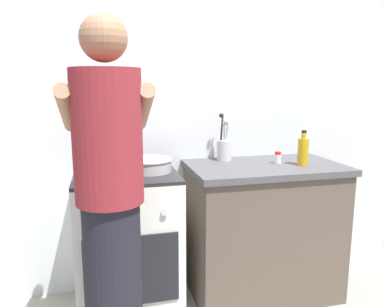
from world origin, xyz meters
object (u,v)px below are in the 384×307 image
at_px(spice_bottle, 278,158).
at_px(stove_range, 128,243).
at_px(person, 111,210).
at_px(pot, 101,165).
at_px(oil_bottle, 303,151).
at_px(utensil_crock, 224,147).
at_px(mixing_bowl, 149,164).

bearing_deg(spice_bottle, stove_range, -179.27).
distance_m(stove_range, spice_bottle, 1.11).
distance_m(stove_range, person, 0.70).
xyz_separation_m(stove_range, pot, (-0.14, -0.01, 0.50)).
bearing_deg(oil_bottle, pot, 176.85).
height_order(pot, spice_bottle, pot).
bearing_deg(oil_bottle, stove_range, 176.09).
distance_m(stove_range, oil_bottle, 1.25).
relative_size(pot, oil_bottle, 1.13).
bearing_deg(stove_range, person, -100.57).
bearing_deg(utensil_crock, stove_range, -164.26).
bearing_deg(pot, spice_bottle, 1.01).
xyz_separation_m(pot, utensil_crock, (0.82, 0.20, 0.04)).
bearing_deg(person, oil_bottle, 21.30).
relative_size(pot, person, 0.15).
xyz_separation_m(mixing_bowl, spice_bottle, (0.85, 0.03, -0.01)).
bearing_deg(oil_bottle, spice_bottle, 145.29).
xyz_separation_m(pot, mixing_bowl, (0.28, -0.01, -0.01)).
bearing_deg(mixing_bowl, stove_range, 173.89).
distance_m(pot, person, 0.56).
distance_m(utensil_crock, person, 1.09).
height_order(mixing_bowl, oil_bottle, oil_bottle).
relative_size(mixing_bowl, person, 0.16).
height_order(mixing_bowl, person, person).
height_order(utensil_crock, spice_bottle, utensil_crock).
relative_size(oil_bottle, person, 0.13).
bearing_deg(spice_bottle, person, -152.66).
bearing_deg(utensil_crock, oil_bottle, -31.35).
height_order(stove_range, spice_bottle, spice_bottle).
xyz_separation_m(stove_range, oil_bottle, (1.12, -0.08, 0.54)).
bearing_deg(mixing_bowl, person, -114.29).
height_order(stove_range, oil_bottle, oil_bottle).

